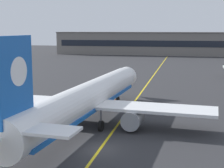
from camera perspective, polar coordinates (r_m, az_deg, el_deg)
The scene contains 5 objects.
ground_plane at distance 35.67m, azimuth -2.01°, elevation -10.78°, with size 400.00×400.00×0.00m, color #2D2D30.
taxiway_centreline at distance 64.18m, azimuth 4.63°, elevation -1.75°, with size 0.30×180.00×0.01m, color yellow.
airliner_foreground at distance 43.28m, azimuth -4.35°, elevation -2.57°, with size 32.28×41.53×11.65m.
safety_cone_by_nose_gear at distance 58.87m, azimuth 0.61°, elevation -2.47°, with size 0.44×0.44×0.55m.
terminal_building at distance 160.74m, azimuth 12.93°, elevation 6.54°, with size 125.06×12.40×10.52m.
Camera 1 is at (8.36, -32.45, 12.22)m, focal length 54.90 mm.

